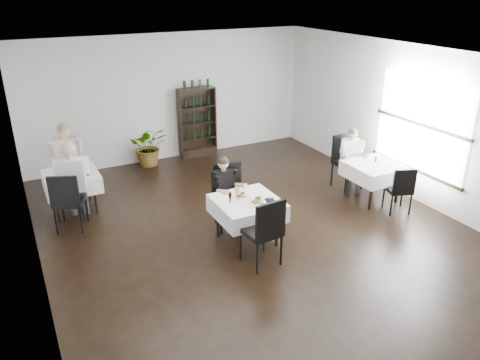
# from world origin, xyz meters

# --- Properties ---
(room_shell) EXTENTS (9.00, 9.00, 9.00)m
(room_shell) POSITION_xyz_m (0.00, 0.00, 1.50)
(room_shell) COLOR black
(room_shell) RESTS_ON ground
(window_right) EXTENTS (0.06, 2.30, 1.85)m
(window_right) POSITION_xyz_m (3.48, 0.00, 1.50)
(window_right) COLOR white
(window_right) RESTS_ON room_shell
(wine_shelf) EXTENTS (0.90, 0.28, 1.75)m
(wine_shelf) POSITION_xyz_m (0.60, 4.31, 0.85)
(wine_shelf) COLOR black
(wine_shelf) RESTS_ON ground
(main_table) EXTENTS (1.03, 1.03, 0.77)m
(main_table) POSITION_xyz_m (-0.30, 0.00, 0.62)
(main_table) COLOR black
(main_table) RESTS_ON ground
(left_table) EXTENTS (0.98, 0.98, 0.77)m
(left_table) POSITION_xyz_m (-2.70, 2.50, 0.62)
(left_table) COLOR black
(left_table) RESTS_ON ground
(right_table) EXTENTS (0.98, 0.98, 0.77)m
(right_table) POSITION_xyz_m (2.70, 0.30, 0.62)
(right_table) COLOR black
(right_table) RESTS_ON ground
(potted_tree) EXTENTS (0.99, 0.91, 0.95)m
(potted_tree) POSITION_xyz_m (-0.69, 4.20, 0.48)
(potted_tree) COLOR #26511B
(potted_tree) RESTS_ON ground
(main_chair_far) EXTENTS (0.61, 0.62, 1.14)m
(main_chair_far) POSITION_xyz_m (-0.30, 0.67, 0.65)
(main_chair_far) COLOR black
(main_chair_far) RESTS_ON ground
(main_chair_near) EXTENTS (0.57, 0.57, 1.14)m
(main_chair_near) POSITION_xyz_m (-0.41, -0.77, 0.65)
(main_chair_near) COLOR black
(main_chair_near) RESTS_ON ground
(left_chair_far) EXTENTS (0.55, 0.55, 0.95)m
(left_chair_far) POSITION_xyz_m (-2.62, 3.07, 0.54)
(left_chair_far) COLOR black
(left_chair_far) RESTS_ON ground
(left_chair_near) EXTENTS (0.65, 0.66, 1.09)m
(left_chair_near) POSITION_xyz_m (-2.89, 1.75, 0.62)
(left_chair_near) COLOR black
(left_chair_near) RESTS_ON ground
(right_chair_far) EXTENTS (0.53, 0.53, 1.12)m
(right_chair_far) POSITION_xyz_m (2.65, 1.11, 0.64)
(right_chair_far) COLOR black
(right_chair_far) RESTS_ON ground
(right_chair_near) EXTENTS (0.55, 0.55, 0.94)m
(right_chair_near) POSITION_xyz_m (2.74, -0.39, 0.53)
(right_chair_near) COLOR black
(right_chair_near) RESTS_ON ground
(diner_main) EXTENTS (0.54, 0.58, 1.30)m
(diner_main) POSITION_xyz_m (-0.37, 0.66, 0.76)
(diner_main) COLOR #3E3F46
(diner_main) RESTS_ON ground
(diner_left_far) EXTENTS (0.63, 0.65, 1.58)m
(diner_left_far) POSITION_xyz_m (-2.65, 3.03, 0.92)
(diner_left_far) COLOR #3E3F46
(diner_left_far) RESTS_ON ground
(diner_left_near) EXTENTS (0.65, 0.68, 1.56)m
(diner_left_near) POSITION_xyz_m (-2.71, 2.02, 0.91)
(diner_left_near) COLOR #3E3F46
(diner_left_near) RESTS_ON ground
(diner_right_far) EXTENTS (0.57, 0.61, 1.33)m
(diner_right_far) POSITION_xyz_m (2.65, 0.92, 0.77)
(diner_right_far) COLOR #3E3F46
(diner_right_far) RESTS_ON ground
(plate_far) EXTENTS (0.24, 0.24, 0.07)m
(plate_far) POSITION_xyz_m (-0.32, 0.15, 0.79)
(plate_far) COLOR white
(plate_far) RESTS_ON main_table
(plate_near) EXTENTS (0.34, 0.34, 0.09)m
(plate_near) POSITION_xyz_m (-0.20, -0.17, 0.79)
(plate_near) COLOR white
(plate_near) RESTS_ON main_table
(pilsner_dark) EXTENTS (0.06, 0.06, 0.26)m
(pilsner_dark) POSITION_xyz_m (-0.63, -0.04, 0.88)
(pilsner_dark) COLOR black
(pilsner_dark) RESTS_ON main_table
(pilsner_lager) EXTENTS (0.07, 0.07, 0.29)m
(pilsner_lager) POSITION_xyz_m (-0.47, 0.05, 0.89)
(pilsner_lager) COLOR gold
(pilsner_lager) RESTS_ON main_table
(coke_bottle) EXTENTS (0.06, 0.06, 0.22)m
(coke_bottle) POSITION_xyz_m (-0.41, 0.07, 0.86)
(coke_bottle) COLOR silver
(coke_bottle) RESTS_ON main_table
(napkin_cutlery) EXTENTS (0.23, 0.21, 0.02)m
(napkin_cutlery) POSITION_xyz_m (0.00, -0.18, 0.78)
(napkin_cutlery) COLOR black
(napkin_cutlery) RESTS_ON main_table
(pepper_mill) EXTENTS (0.05, 0.05, 0.10)m
(pepper_mill) POSITION_xyz_m (2.80, 0.39, 0.82)
(pepper_mill) COLOR black
(pepper_mill) RESTS_ON right_table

